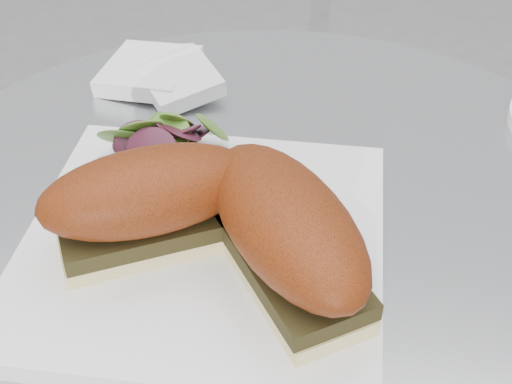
% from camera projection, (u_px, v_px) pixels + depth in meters
% --- Properties ---
extents(plate, '(0.29, 0.29, 0.02)m').
position_uv_depth(plate, '(204.00, 244.00, 0.55)').
color(plate, white).
rests_on(plate, table).
extents(sandwich_left, '(0.17, 0.14, 0.08)m').
position_uv_depth(sandwich_left, '(150.00, 200.00, 0.52)').
color(sandwich_left, '#D9CE87').
rests_on(sandwich_left, plate).
extents(sandwich_right, '(0.17, 0.19, 0.08)m').
position_uv_depth(sandwich_right, '(286.00, 231.00, 0.49)').
color(sandwich_right, '#D9CE87').
rests_on(sandwich_right, plate).
extents(salad, '(0.11, 0.11, 0.05)m').
position_uv_depth(salad, '(170.00, 143.00, 0.60)').
color(salad, '#5A8C2D').
rests_on(salad, plate).
extents(napkin, '(0.16, 0.16, 0.02)m').
position_uv_depth(napkin, '(165.00, 82.00, 0.74)').
color(napkin, white).
rests_on(napkin, table).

